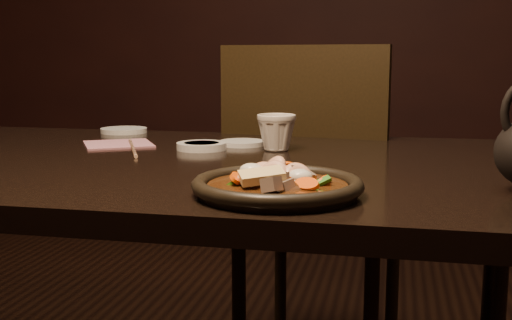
% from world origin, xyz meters
% --- Properties ---
extents(table, '(1.60, 0.90, 0.75)m').
position_xyz_m(table, '(0.00, 0.00, 0.67)').
color(table, black).
rests_on(table, floor).
extents(chair, '(0.53, 0.53, 0.98)m').
position_xyz_m(chair, '(0.25, 0.55, 0.54)').
color(chair, black).
rests_on(chair, floor).
extents(plate, '(0.26, 0.26, 0.03)m').
position_xyz_m(plate, '(0.30, -0.30, 0.76)').
color(plate, black).
rests_on(plate, table).
extents(stirfry, '(0.16, 0.16, 0.06)m').
position_xyz_m(stirfry, '(0.30, -0.30, 0.77)').
color(stirfry, '#371B0A').
rests_on(stirfry, plate).
extents(soy_dish, '(0.11, 0.11, 0.02)m').
position_xyz_m(soy_dish, '(0.05, 0.13, 0.76)').
color(soy_dish, silver).
rests_on(soy_dish, table).
extents(saucer_left, '(0.12, 0.12, 0.01)m').
position_xyz_m(saucer_left, '(-0.25, 0.39, 0.76)').
color(saucer_left, silver).
rests_on(saucer_left, table).
extents(saucer_right, '(0.11, 0.11, 0.01)m').
position_xyz_m(saucer_right, '(0.12, 0.21, 0.76)').
color(saucer_right, silver).
rests_on(saucer_right, table).
extents(tea_cup, '(0.10, 0.09, 0.09)m').
position_xyz_m(tea_cup, '(0.21, 0.15, 0.79)').
color(tea_cup, beige).
rests_on(tea_cup, table).
extents(chopsticks, '(0.12, 0.24, 0.01)m').
position_xyz_m(chopsticks, '(-0.10, 0.09, 0.75)').
color(chopsticks, tan).
rests_on(chopsticks, table).
extents(napkin, '(0.21, 0.21, 0.00)m').
position_xyz_m(napkin, '(-0.16, 0.16, 0.75)').
color(napkin, '#9F626E').
rests_on(napkin, table).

